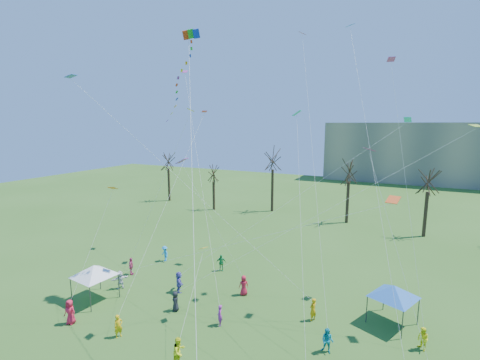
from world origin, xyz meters
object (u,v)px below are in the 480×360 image
at_px(canopy_tent_blue, 394,291).
at_px(distant_building, 453,153).
at_px(canopy_tent_white, 94,271).
at_px(big_box_kite, 182,83).

bearing_deg(canopy_tent_blue, distant_building, 80.86).
bearing_deg(canopy_tent_white, canopy_tent_blue, 17.44).
bearing_deg(big_box_kite, distant_building, 69.54).
distance_m(distant_building, canopy_tent_blue, 72.22).
relative_size(distant_building, canopy_tent_blue, 16.35).
xyz_separation_m(big_box_kite, canopy_tent_white, (-6.40, -4.24, -15.20)).
height_order(distant_building, canopy_tent_blue, distant_building).
height_order(canopy_tent_white, canopy_tent_blue, canopy_tent_white).
bearing_deg(big_box_kite, canopy_tent_white, -146.49).
bearing_deg(canopy_tent_white, distant_building, 66.50).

